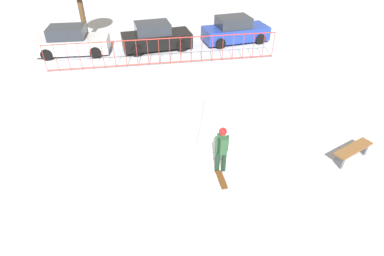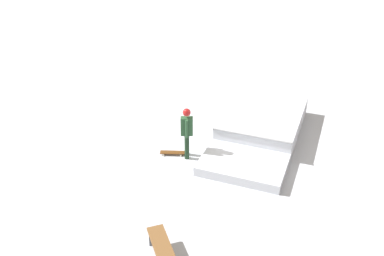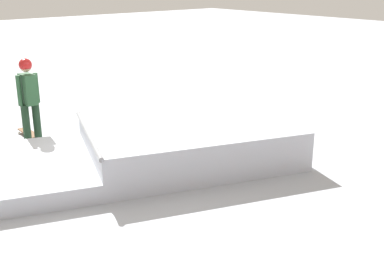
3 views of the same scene
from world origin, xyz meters
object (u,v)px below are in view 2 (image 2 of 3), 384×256
Objects in this scene: park_bench at (164,253)px; skate_ramp at (260,127)px; skater at (187,129)px; skateboard at (172,153)px.

skate_ramp is at bearing 154.10° from park_bench.
skater reaches higher than skateboard.
skate_ramp reaches higher than skateboard.
skater reaches higher than park_bench.
park_bench reaches higher than skateboard.
skater is 4.62m from park_bench.
skate_ramp is at bearing -154.98° from skateboard.
skate_ramp is 6.63m from park_bench.
skateboard is at bearing -12.51° from skater.
skate_ramp is 7.41× the size of skateboard.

